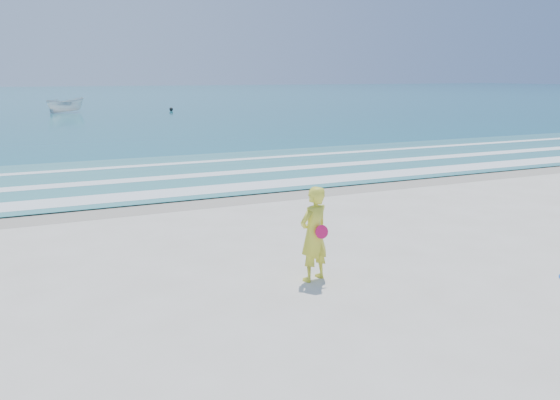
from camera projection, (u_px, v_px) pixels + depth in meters
name	position (u px, v px, depth m)	size (l,w,h in m)	color
ground	(341.00, 302.00, 9.86)	(400.00, 400.00, 0.00)	silver
wet_sand	(202.00, 200.00, 17.87)	(400.00, 2.40, 0.00)	#B2A893
ocean	(62.00, 96.00, 103.38)	(400.00, 190.00, 0.04)	#19727F
shallow	(168.00, 174.00, 22.32)	(400.00, 10.00, 0.01)	#59B7AD
foam_near	(192.00, 191.00, 19.02)	(400.00, 1.40, 0.01)	white
foam_mid	(173.00, 177.00, 21.60)	(400.00, 0.90, 0.01)	white
foam_far	(156.00, 165.00, 24.54)	(400.00, 0.60, 0.01)	white
boat	(66.00, 105.00, 58.17)	(1.53, 4.08, 1.57)	silver
buoy	(171.00, 109.00, 60.89)	(0.41, 0.41, 0.41)	black
woman	(314.00, 234.00, 10.72)	(0.81, 0.66, 1.91)	yellow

